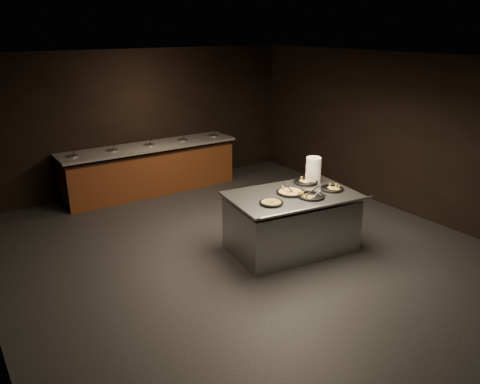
{
  "coord_description": "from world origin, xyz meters",
  "views": [
    {
      "loc": [
        -3.71,
        -5.26,
        3.34
      ],
      "look_at": [
        0.05,
        0.3,
        0.94
      ],
      "focal_mm": 35.0,
      "sensor_mm": 36.0,
      "label": 1
    }
  ],
  "objects": [
    {
      "name": "room",
      "position": [
        0.0,
        0.0,
        1.45
      ],
      "size": [
        7.02,
        8.02,
        2.92
      ],
      "color": "black",
      "rests_on": "ground"
    },
    {
      "name": "pan_cheese_slices_a",
      "position": [
        1.21,
        0.11,
        0.94
      ],
      "size": [
        0.4,
        0.4,
        0.04
      ],
      "rotation": [
        0.0,
        0.0,
        0.59
      ],
      "color": "black",
      "rests_on": "serving_counter"
    },
    {
      "name": "server_right",
      "position": [
        0.91,
        -0.46,
        1.0
      ],
      "size": [
        0.34,
        0.11,
        0.16
      ],
      "rotation": [
        0.0,
        0.0,
        -0.14
      ],
      "color": "#AAADB2",
      "rests_on": "serving_counter"
    },
    {
      "name": "server_left",
      "position": [
        0.65,
        -0.07,
        1.0
      ],
      "size": [
        0.1,
        0.32,
        0.15
      ],
      "rotation": [
        0.0,
        0.0,
        1.69
      ],
      "color": "#AAADB2",
      "rests_on": "serving_counter"
    },
    {
      "name": "pan_cheese_whole",
      "position": [
        0.68,
        -0.14,
        0.94
      ],
      "size": [
        0.43,
        0.43,
        0.04
      ],
      "rotation": [
        0.0,
        0.0,
        0.43
      ],
      "color": "black",
      "rests_on": "serving_counter"
    },
    {
      "name": "plate_stack",
      "position": [
        1.39,
        0.13,
        1.11
      ],
      "size": [
        0.24,
        0.24,
        0.39
      ],
      "primitive_type": "cylinder",
      "color": "white",
      "rests_on": "serving_counter"
    },
    {
      "name": "serving_counter",
      "position": [
        0.68,
        -0.18,
        0.44
      ],
      "size": [
        2.06,
        1.48,
        0.92
      ],
      "rotation": [
        0.0,
        0.0,
        -0.14
      ],
      "color": "#AAADB2",
      "rests_on": "ground"
    },
    {
      "name": "pan_veggie_slices",
      "position": [
        1.33,
        -0.37,
        0.94
      ],
      "size": [
        0.36,
        0.36,
        0.04
      ],
      "rotation": [
        0.0,
        0.0,
        -0.7
      ],
      "color": "black",
      "rests_on": "serving_counter"
    },
    {
      "name": "pan_veggie_whole",
      "position": [
        0.17,
        -0.33,
        0.94
      ],
      "size": [
        0.35,
        0.35,
        0.04
      ],
      "rotation": [
        0.0,
        0.0,
        -0.02
      ],
      "color": "black",
      "rests_on": "serving_counter"
    },
    {
      "name": "salad_bar",
      "position": [
        0.0,
        3.56,
        0.44
      ],
      "size": [
        3.7,
        0.83,
        1.18
      ],
      "color": "#5D2816",
      "rests_on": "ground"
    },
    {
      "name": "pan_cheese_slices_b",
      "position": [
        0.83,
        -0.44,
        0.94
      ],
      "size": [
        0.41,
        0.41,
        0.04
      ],
      "rotation": [
        0.0,
        0.0,
        2.42
      ],
      "color": "black",
      "rests_on": "serving_counter"
    }
  ]
}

